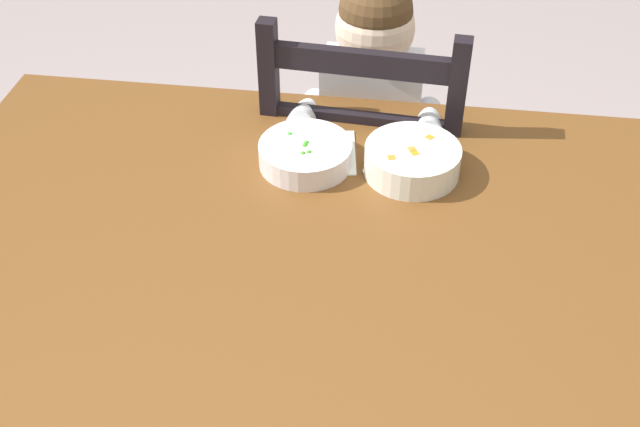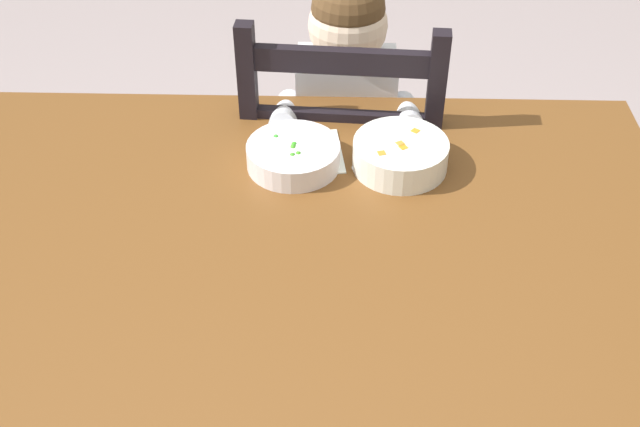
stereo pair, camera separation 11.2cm
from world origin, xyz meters
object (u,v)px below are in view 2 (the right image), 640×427
object	(u,v)px
bowl_of_carrots	(400,154)
dining_chair	(343,180)
spoon	(372,173)
bowl_of_peas	(293,155)
dining_table	(292,307)
child_figure	(346,118)

from	to	relation	value
bowl_of_carrots	dining_chair	bearing A→B (deg)	109.22
bowl_of_carrots	spoon	world-z (taller)	bowl_of_carrots
dining_chair	spoon	xyz separation A→B (m)	(0.05, -0.33, 0.27)
bowl_of_peas	spoon	world-z (taller)	bowl_of_peas
dining_table	dining_chair	distance (m)	0.62
bowl_of_carrots	spoon	size ratio (longest dim) A/B	1.37
dining_chair	bowl_of_carrots	size ratio (longest dim) A/B	5.16
bowl_of_carrots	spoon	distance (m)	0.06
dining_chair	dining_table	bearing A→B (deg)	-98.43
dining_chair	spoon	world-z (taller)	dining_chair
dining_chair	bowl_of_peas	distance (m)	0.43
dining_table	bowl_of_carrots	xyz separation A→B (m)	(0.19, 0.29, 0.12)
dining_table	spoon	xyz separation A→B (m)	(0.14, 0.26, 0.09)
dining_table	bowl_of_peas	world-z (taller)	bowl_of_peas
dining_table	bowl_of_carrots	bearing A→B (deg)	56.42
dining_table	spoon	distance (m)	0.31
dining_table	child_figure	distance (m)	0.59
bowl_of_peas	bowl_of_carrots	bearing A→B (deg)	0.00
child_figure	dining_chair	bearing A→B (deg)	112.89
spoon	dining_table	bearing A→B (deg)	-117.86
dining_chair	spoon	size ratio (longest dim) A/B	7.09
dining_table	bowl_of_carrots	world-z (taller)	bowl_of_carrots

